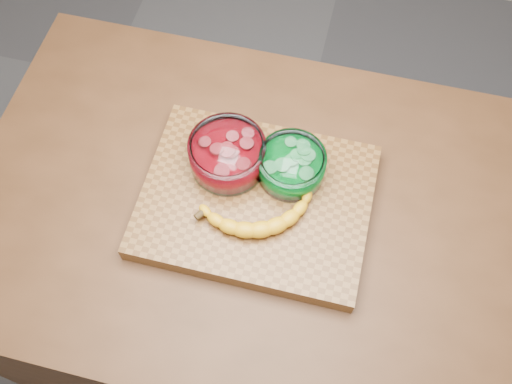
# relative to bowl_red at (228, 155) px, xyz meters

# --- Properties ---
(ground) EXTENTS (3.50, 3.50, 0.00)m
(ground) POSITION_rel_bowl_red_xyz_m (0.07, -0.06, -0.97)
(ground) COLOR #505054
(ground) RESTS_ON ground
(counter) EXTENTS (1.20, 0.80, 0.90)m
(counter) POSITION_rel_bowl_red_xyz_m (0.07, -0.06, -0.52)
(counter) COLOR #462915
(counter) RESTS_ON ground
(cutting_board) EXTENTS (0.45, 0.35, 0.04)m
(cutting_board) POSITION_rel_bowl_red_xyz_m (0.07, -0.06, -0.05)
(cutting_board) COLOR brown
(cutting_board) RESTS_ON counter
(bowl_red) EXTENTS (0.15, 0.15, 0.07)m
(bowl_red) POSITION_rel_bowl_red_xyz_m (0.00, 0.00, 0.00)
(bowl_red) COLOR white
(bowl_red) RESTS_ON cutting_board
(bowl_green) EXTENTS (0.13, 0.13, 0.06)m
(bowl_green) POSITION_rel_bowl_red_xyz_m (0.13, 0.01, -0.00)
(bowl_green) COLOR white
(bowl_green) RESTS_ON cutting_board
(banana) EXTENTS (0.24, 0.15, 0.04)m
(banana) POSITION_rel_bowl_red_xyz_m (0.08, -0.09, -0.02)
(banana) COLOR #CE9412
(banana) RESTS_ON cutting_board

